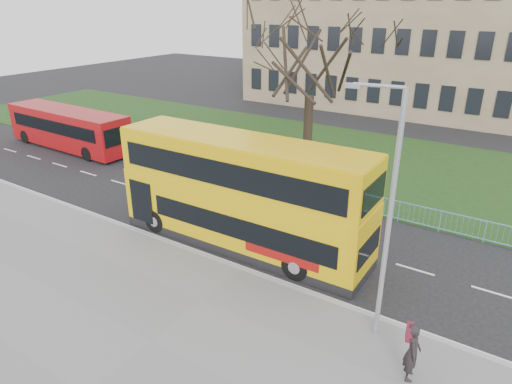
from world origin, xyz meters
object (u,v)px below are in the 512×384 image
yellow_bus (242,191)px  red_bus (68,128)px  street_lamp (387,211)px  pedestrian (412,352)px

yellow_bus → red_bus: (-19.34, 5.02, -1.08)m
street_lamp → red_bus: bearing=155.2°
red_bus → pedestrian: (28.13, -9.09, -0.52)m
red_bus → street_lamp: size_ratio=1.37×
red_bus → pedestrian: size_ratio=6.01×
red_bus → street_lamp: 27.82m
red_bus → pedestrian: 29.56m
yellow_bus → red_bus: size_ratio=1.05×
yellow_bus → street_lamp: (7.20, -2.75, 1.96)m
pedestrian → street_lamp: (-1.59, 1.32, 3.55)m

